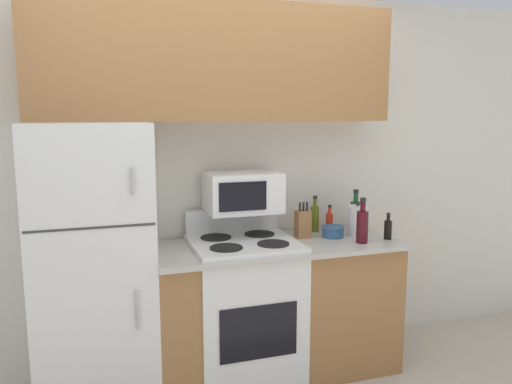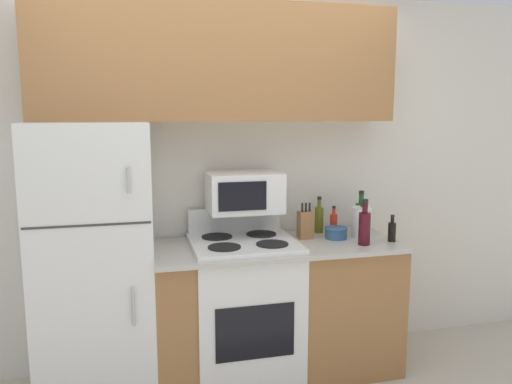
% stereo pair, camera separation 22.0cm
% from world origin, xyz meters
% --- Properties ---
extents(wall_back, '(8.00, 0.05, 2.55)m').
position_xyz_m(wall_back, '(0.00, 0.66, 1.27)').
color(wall_back, silver).
rests_on(wall_back, ground_plane).
extents(lower_cabinets, '(1.61, 0.65, 0.90)m').
position_xyz_m(lower_cabinets, '(0.34, 0.30, 0.45)').
color(lower_cabinets, '#9E6B3D').
rests_on(lower_cabinets, ground_plane).
extents(refrigerator, '(0.68, 0.65, 1.69)m').
position_xyz_m(refrigerator, '(-0.80, 0.31, 0.85)').
color(refrigerator, white).
rests_on(refrigerator, ground_plane).
extents(upper_cabinets, '(2.29, 0.33, 0.74)m').
position_xyz_m(upper_cabinets, '(0.00, 0.47, 2.06)').
color(upper_cabinets, '#9E6B3D').
rests_on(upper_cabinets, refrigerator).
extents(stove, '(0.67, 0.63, 1.10)m').
position_xyz_m(stove, '(0.11, 0.29, 0.48)').
color(stove, white).
rests_on(stove, ground_plane).
extents(microwave, '(0.48, 0.34, 0.26)m').
position_xyz_m(microwave, '(0.15, 0.42, 1.23)').
color(microwave, white).
rests_on(microwave, stove).
extents(knife_block, '(0.09, 0.09, 0.25)m').
position_xyz_m(knife_block, '(0.56, 0.39, 1.00)').
color(knife_block, '#9E6B3D').
rests_on(knife_block, lower_cabinets).
extents(bowl, '(0.16, 0.16, 0.08)m').
position_xyz_m(bowl, '(0.76, 0.33, 0.94)').
color(bowl, '#335B84').
rests_on(bowl, lower_cabinets).
extents(bottle_wine_green, '(0.08, 0.08, 0.30)m').
position_xyz_m(bottle_wine_green, '(1.01, 0.45, 1.02)').
color(bottle_wine_green, '#194C23').
rests_on(bottle_wine_green, lower_cabinets).
extents(bottle_olive_oil, '(0.06, 0.06, 0.26)m').
position_xyz_m(bottle_olive_oil, '(0.71, 0.51, 1.00)').
color(bottle_olive_oil, '#5B6619').
rests_on(bottle_olive_oil, lower_cabinets).
extents(bottle_hot_sauce, '(0.05, 0.05, 0.20)m').
position_xyz_m(bottle_hot_sauce, '(0.80, 0.45, 0.98)').
color(bottle_hot_sauce, red).
rests_on(bottle_hot_sauce, lower_cabinets).
extents(bottle_soy_sauce, '(0.05, 0.05, 0.18)m').
position_xyz_m(bottle_soy_sauce, '(1.09, 0.16, 0.97)').
color(bottle_soy_sauce, black).
rests_on(bottle_soy_sauce, lower_cabinets).
extents(bottle_wine_red, '(0.08, 0.08, 0.30)m').
position_xyz_m(bottle_wine_red, '(0.88, 0.13, 1.02)').
color(bottle_wine_red, '#470F19').
rests_on(bottle_wine_red, lower_cabinets).
extents(kettle, '(0.13, 0.13, 0.23)m').
position_xyz_m(kettle, '(0.96, 0.34, 1.01)').
color(kettle, white).
rests_on(kettle, lower_cabinets).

